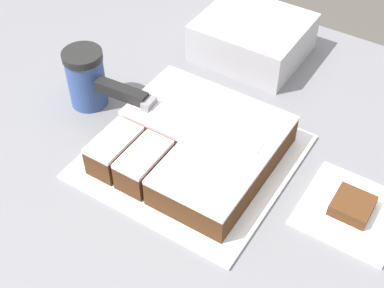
{
  "coord_description": "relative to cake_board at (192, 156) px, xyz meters",
  "views": [
    {
      "loc": [
        0.4,
        -0.5,
        1.64
      ],
      "look_at": [
        0.06,
        0.04,
        0.99
      ],
      "focal_mm": 50.0,
      "sensor_mm": 36.0,
      "label": 1
    }
  ],
  "objects": [
    {
      "name": "cake",
      "position": [
        0.0,
        0.0,
        0.03
      ],
      "size": [
        0.27,
        0.26,
        0.06
      ],
      "color": "#472814",
      "rests_on": "cake_board"
    },
    {
      "name": "storage_box",
      "position": [
        -0.06,
        0.33,
        0.04
      ],
      "size": [
        0.21,
        0.19,
        0.08
      ],
      "color": "#B2B2B7",
      "rests_on": "countertop"
    },
    {
      "name": "knife",
      "position": [
        -0.11,
        0.01,
        0.07
      ],
      "size": [
        0.32,
        0.05,
        0.02
      ],
      "rotation": [
        0.0,
        0.0,
        0.07
      ],
      "color": "silver",
      "rests_on": "cake"
    },
    {
      "name": "coffee_cup",
      "position": [
        -0.25,
        0.02,
        0.06
      ],
      "size": [
        0.07,
        0.07,
        0.12
      ],
      "color": "#334C8C",
      "rests_on": "countertop"
    },
    {
      "name": "paper_napkin",
      "position": [
        0.28,
        0.03,
        0.0
      ],
      "size": [
        0.15,
        0.15,
        0.01
      ],
      "color": "white",
      "rests_on": "countertop"
    },
    {
      "name": "cake_board",
      "position": [
        0.0,
        0.0,
        0.0
      ],
      "size": [
        0.33,
        0.32,
        0.01
      ],
      "color": "silver",
      "rests_on": "countertop"
    },
    {
      "name": "brownie",
      "position": [
        0.28,
        0.03,
        0.01
      ],
      "size": [
        0.06,
        0.06,
        0.02
      ],
      "color": "#472814",
      "rests_on": "paper_napkin"
    }
  ]
}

